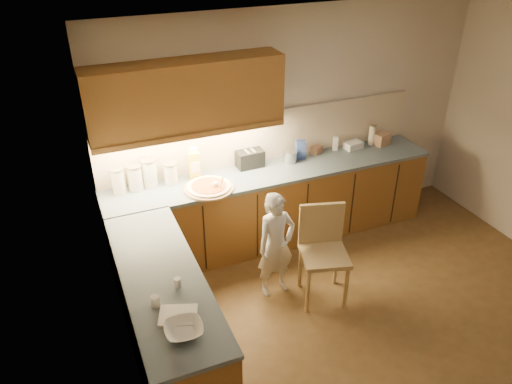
{
  "coord_description": "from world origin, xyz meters",
  "views": [
    {
      "loc": [
        -2.45,
        -2.74,
        3.47
      ],
      "look_at": [
        -0.8,
        1.2,
        1.0
      ],
      "focal_mm": 35.0,
      "sensor_mm": 36.0,
      "label": 1
    }
  ],
  "objects_px": {
    "wooden_chair": "(323,246)",
    "toaster": "(250,159)",
    "child": "(276,245)",
    "pizza_on_board": "(209,187)",
    "oil_jug": "(194,164)"
  },
  "relations": [
    {
      "from": "child",
      "to": "toaster",
      "type": "relative_size",
      "value": 3.72
    },
    {
      "from": "wooden_chair",
      "to": "toaster",
      "type": "bearing_deg",
      "value": 118.19
    },
    {
      "from": "child",
      "to": "wooden_chair",
      "type": "bearing_deg",
      "value": -32.96
    },
    {
      "from": "child",
      "to": "oil_jug",
      "type": "xyz_separation_m",
      "value": [
        -0.5,
        1.01,
        0.52
      ]
    },
    {
      "from": "child",
      "to": "wooden_chair",
      "type": "distance_m",
      "value": 0.46
    },
    {
      "from": "child",
      "to": "wooden_chair",
      "type": "height_order",
      "value": "child"
    },
    {
      "from": "toaster",
      "to": "child",
      "type": "bearing_deg",
      "value": -99.81
    },
    {
      "from": "child",
      "to": "toaster",
      "type": "height_order",
      "value": "child"
    },
    {
      "from": "pizza_on_board",
      "to": "wooden_chair",
      "type": "height_order",
      "value": "pizza_on_board"
    },
    {
      "from": "wooden_chair",
      "to": "oil_jug",
      "type": "distance_m",
      "value": 1.6
    },
    {
      "from": "pizza_on_board",
      "to": "toaster",
      "type": "distance_m",
      "value": 0.67
    },
    {
      "from": "child",
      "to": "wooden_chair",
      "type": "relative_size",
      "value": 1.15
    },
    {
      "from": "child",
      "to": "oil_jug",
      "type": "distance_m",
      "value": 1.24
    },
    {
      "from": "oil_jug",
      "to": "toaster",
      "type": "height_order",
      "value": "oil_jug"
    },
    {
      "from": "wooden_chair",
      "to": "toaster",
      "type": "xyz_separation_m",
      "value": [
        -0.27,
        1.23,
        0.44
      ]
    }
  ]
}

